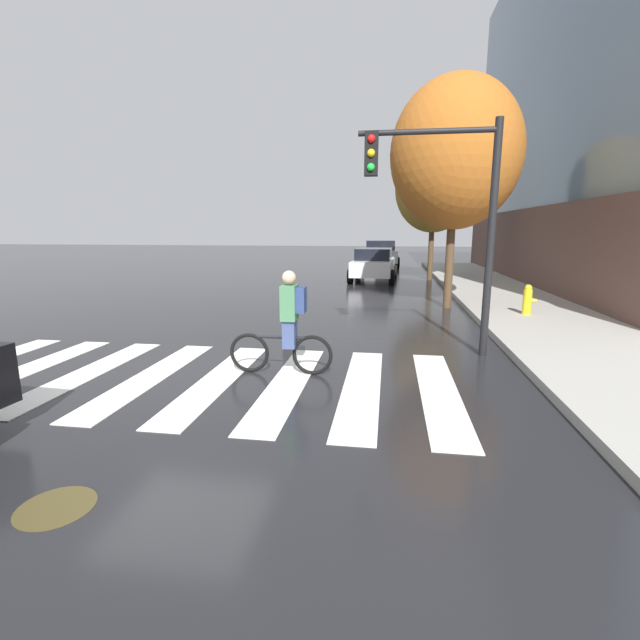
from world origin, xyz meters
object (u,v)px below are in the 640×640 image
Objects in this scene: traffic_light_near at (445,199)px; street_tree_mid at (434,188)px; sedan_mid at (374,264)px; cyclist at (288,323)px; manhole_cover at (56,507)px; street_tree_near at (455,154)px; sedan_far at (380,253)px; fire_hydrant at (527,300)px.

traffic_light_near is 13.39m from street_tree_mid.
sedan_mid is 12.74m from traffic_light_near.
street_tree_mid is at bearing 76.72° from cyclist.
manhole_cover is 4.10m from cyclist.
manhole_cover is at bearing -112.72° from street_tree_near.
sedan_far is at bearing 87.44° from cyclist.
street_tree_mid reaches higher than sedan_mid.
traffic_light_near is (1.63, -12.46, 2.09)m from sedan_mid.
traffic_light_near is at bearing -94.21° from street_tree_mid.
sedan_far is 15.87m from street_tree_near.
cyclist is (1.16, 3.84, 0.84)m from manhole_cover.
cyclist is at bearing -115.76° from street_tree_near.
traffic_light_near reaches higher than manhole_cover.
street_tree_near reaches higher than sedan_mid.
manhole_cover is 0.15× the size of sedan_mid.
fire_hydrant is at bearing 55.36° from manhole_cover.
street_tree_near reaches higher than fire_hydrant.
street_tree_near is (2.46, -7.10, 3.66)m from sedan_mid.
fire_hydrant is at bearing 54.67° from traffic_light_near.
street_tree_near is 7.94m from street_tree_mid.
manhole_cover is at bearing -94.73° from sedan_far.
street_tree_near is (2.37, -15.28, 3.57)m from sedan_far.
sedan_far is 0.80× the size of street_tree_mid.
sedan_far is (0.09, 8.18, 0.09)m from sedan_mid.
sedan_mid is at bearing 83.40° from manhole_cover.
fire_hydrant is (4.27, -8.73, -0.24)m from sedan_mid.
sedan_far is 6.33× the size of fire_hydrant.
street_tree_near is 1.06× the size of street_tree_mid.
sedan_mid is 4.38m from street_tree_mid.
sedan_mid is 5.64× the size of fire_hydrant.
traffic_light_near is at bearing -98.76° from street_tree_near.
cyclist is 0.41× the size of traffic_light_near.
street_tree_mid reaches higher than cyclist.
fire_hydrant is 0.12× the size of street_tree_near.
traffic_light_near is (2.54, 1.62, 2.02)m from cyclist.
sedan_mid is 0.89× the size of sedan_far.
sedan_far is (2.16, 26.09, 0.86)m from manhole_cover.
street_tree_near is at bearing -91.10° from street_tree_mid.
fire_hydrant is 4.60m from street_tree_near.
street_tree_near is (4.53, 10.82, 4.43)m from manhole_cover.
cyclist is at bearing 73.14° from manhole_cover.
fire_hydrant is at bearing -63.92° from sedan_mid.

